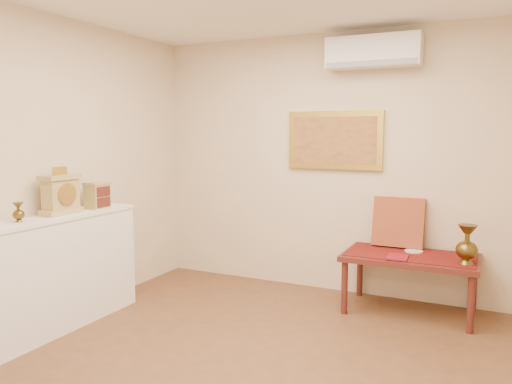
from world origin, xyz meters
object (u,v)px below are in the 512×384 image
Objects in this scene: mantel_clock at (61,194)px; brass_urn_tall at (467,240)px; low_table at (410,262)px; wooden_chest at (97,195)px; display_ledge at (38,278)px.

brass_urn_tall is at bearing 24.78° from mantel_clock.
low_table is at bearing 163.78° from brass_urn_tall.
wooden_chest is at bearing 85.25° from mantel_clock.
brass_urn_tall is 3.61m from display_ledge.
brass_urn_tall is 0.34× the size of low_table.
brass_urn_tall is 3.32m from wooden_chest.
wooden_chest is at bearing -161.25° from brass_urn_tall.
brass_urn_tall is 0.57m from low_table.
display_ledge is at bearing -151.12° from brass_urn_tall.
display_ledge is 1.68× the size of low_table.
brass_urn_tall is 0.20× the size of display_ledge.
brass_urn_tall reaches higher than low_table.
wooden_chest is 2.97m from low_table.
display_ledge reaches higher than brass_urn_tall.
wooden_chest reaches higher than display_ledge.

